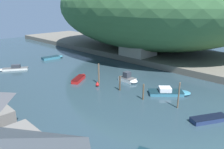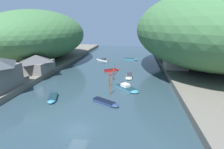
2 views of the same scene
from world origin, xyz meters
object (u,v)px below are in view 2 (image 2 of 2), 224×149
object	(u,v)px
boat_yellow_tender	(52,99)
boat_far_right_bank	(112,70)
boat_near_quay	(129,77)
person_on_quay	(6,87)
right_bank_cottage	(176,60)
boat_white_cruiser	(128,88)
boat_cabin_cruiser	(131,59)
person_by_boathouse	(33,71)
boat_open_rowboat	(107,103)
boathouse_shed	(37,63)
channel_buoy_near	(110,74)
boat_small_dinghy	(102,60)

from	to	relation	value
boat_yellow_tender	boat_far_right_bank	world-z (taller)	boat_far_right_bank
boat_near_quay	person_on_quay	bearing A→B (deg)	35.68
right_bank_cottage	boat_white_cruiser	bearing A→B (deg)	-128.59
boat_cabin_cruiser	person_on_quay	bearing A→B (deg)	-22.00
boat_far_right_bank	person_by_boathouse	distance (m)	22.75
right_bank_cottage	boat_open_rowboat	bearing A→B (deg)	-124.20
boat_cabin_cruiser	boat_far_right_bank	world-z (taller)	boat_far_right_bank
boat_yellow_tender	person_on_quay	bearing A→B (deg)	-16.91
person_on_quay	person_by_boathouse	distance (m)	11.72
person_on_quay	person_by_boathouse	size ratio (longest dim) A/B	1.00
person_by_boathouse	boat_cabin_cruiser	bearing A→B (deg)	-42.71
boat_near_quay	boat_open_rowboat	bearing A→B (deg)	79.61
boathouse_shed	person_by_boathouse	bearing A→B (deg)	-77.30
boathouse_shed	channel_buoy_near	world-z (taller)	boathouse_shed
boathouse_shed	boat_open_rowboat	bearing A→B (deg)	-33.49
boathouse_shed	boat_open_rowboat	distance (m)	27.04
boathouse_shed	person_by_boathouse	xyz separation A→B (m)	(0.69, -3.04, -1.53)
boathouse_shed	person_by_boathouse	world-z (taller)	boathouse_shed
person_by_boathouse	boat_open_rowboat	bearing A→B (deg)	-121.48
boat_white_cruiser	boat_cabin_cruiser	xyz separation A→B (m)	(-0.29, 33.62, -0.03)
boat_small_dinghy	person_on_quay	xyz separation A→B (m)	(-11.91, -38.60, 1.95)
channel_buoy_near	person_on_quay	xyz separation A→B (m)	(-18.13, -18.48, 1.96)
boat_open_rowboat	boat_far_right_bank	size ratio (longest dim) A/B	1.17
person_on_quay	boat_far_right_bank	bearing A→B (deg)	-55.43
boat_far_right_bank	boathouse_shed	bearing A→B (deg)	-98.00
right_bank_cottage	person_by_boathouse	bearing A→B (deg)	-161.04
boathouse_shed	boat_open_rowboat	world-z (taller)	boathouse_shed
boat_white_cruiser	channel_buoy_near	distance (m)	11.99
boat_yellow_tender	boat_far_right_bank	xyz separation A→B (m)	(8.67, 23.19, 0.02)
boat_yellow_tender	boathouse_shed	bearing A→B (deg)	-69.83
boat_white_cruiser	boat_small_dinghy	world-z (taller)	boat_small_dinghy
boat_white_cruiser	person_by_boathouse	world-z (taller)	person_by_boathouse
boat_yellow_tender	channel_buoy_near	xyz separation A→B (m)	(8.69, 18.30, 0.04)
boat_small_dinghy	boat_near_quay	bearing A→B (deg)	-119.95
boat_open_rowboat	boat_white_cruiser	xyz separation A→B (m)	(3.43, 8.01, 0.07)
boat_white_cruiser	boat_yellow_tender	bearing A→B (deg)	-15.36
boat_white_cruiser	boat_near_quay	size ratio (longest dim) A/B	1.65
boat_near_quay	person_on_quay	distance (m)	28.84
boat_open_rowboat	boat_white_cruiser	size ratio (longest dim) A/B	0.92
boat_near_quay	person_by_boathouse	xyz separation A→B (m)	(-25.04, -4.63, 1.78)
boathouse_shed	boat_small_dinghy	distance (m)	27.87
channel_buoy_near	person_by_boathouse	bearing A→B (deg)	-160.63
boat_small_dinghy	channel_buoy_near	distance (m)	21.06
boathouse_shed	person_by_boathouse	distance (m)	3.47
boat_near_quay	person_by_boathouse	distance (m)	25.53
boat_far_right_bank	person_on_quay	world-z (taller)	person_on_quay
boat_white_cruiser	boat_yellow_tender	size ratio (longest dim) A/B	1.27
boat_white_cruiser	boat_yellow_tender	distance (m)	16.31
boat_small_dinghy	channel_buoy_near	world-z (taller)	boat_small_dinghy
person_by_boathouse	boat_yellow_tender	bearing A→B (deg)	-139.90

